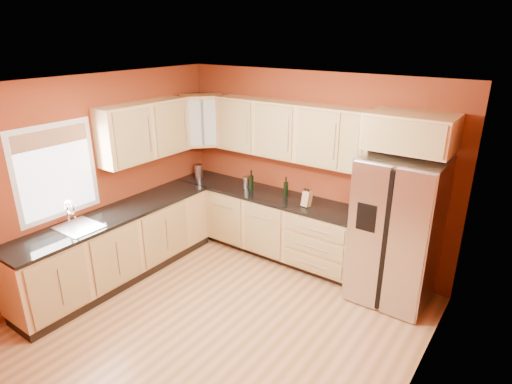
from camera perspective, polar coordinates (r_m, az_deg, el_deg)
floor at (r=5.03m, az=-4.84°, el=-17.06°), size 4.00×4.00×0.00m
ceiling at (r=4.00m, az=-5.99°, el=13.80°), size 4.00×4.00×0.00m
wall_back at (r=5.91m, az=7.31°, el=3.09°), size 4.00×0.04×2.60m
wall_front at (r=3.32m, az=-29.13°, el=-14.65°), size 4.00×0.04×2.60m
wall_left at (r=5.78m, az=-20.63°, el=1.49°), size 0.04×4.00×2.60m
wall_right at (r=3.54m, az=20.68°, el=-10.94°), size 0.04×4.00×2.60m
base_cabinets_back at (r=6.25m, az=1.19°, el=-4.22°), size 2.90×0.60×0.88m
base_cabinets_left at (r=5.88m, az=-17.89°, el=-6.99°), size 0.60×2.80×0.88m
countertop_back at (r=6.06m, az=1.17°, el=-0.30°), size 2.90×0.62×0.04m
countertop_left at (r=5.68m, az=-18.33°, el=-2.90°), size 0.62×2.80×0.04m
upper_cabinets_back at (r=5.75m, az=4.55°, el=8.13°), size 2.30×0.33×0.75m
upper_cabinets_left at (r=5.93m, az=-14.62°, el=7.91°), size 0.33×1.35×0.75m
corner_upper_cabinet at (r=6.46m, az=-7.23°, el=9.42°), size 0.67×0.67×0.75m
over_fridge_cabinet at (r=4.97m, az=19.93°, el=7.59°), size 0.92×0.60×0.40m
refrigerator at (r=5.26m, az=18.17°, el=-4.91°), size 0.90×0.75×1.78m
window at (r=5.45m, az=-25.11°, el=2.47°), size 0.03×0.90×1.00m
sink_faucet at (r=5.37m, az=-22.76°, el=-2.92°), size 0.50×0.42×0.30m
canister_left at (r=6.22m, az=-1.23°, el=1.29°), size 0.11×0.11×0.17m
canister_right at (r=6.74m, az=-7.66°, el=2.81°), size 0.16×0.16×0.20m
wine_bottle_a at (r=6.09m, az=-0.64°, el=1.55°), size 0.09×0.09×0.31m
wine_bottle_b at (r=5.88m, az=4.00°, el=0.69°), size 0.07×0.07×0.29m
knife_block at (r=5.61m, az=6.80°, el=-0.90°), size 0.11×0.11×0.20m
soap_dispenser at (r=5.47m, az=12.85°, el=-1.86°), size 0.09×0.09×0.21m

